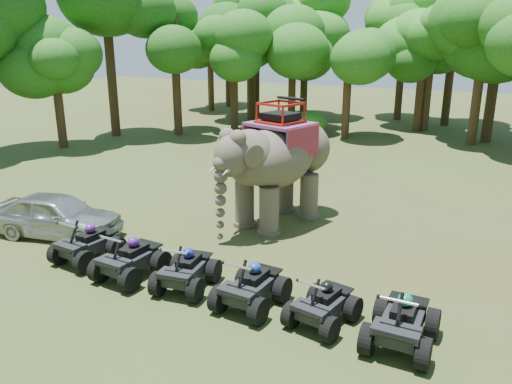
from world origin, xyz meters
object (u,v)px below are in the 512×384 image
(parked_car, at_px, (57,215))
(atv_1, at_px, (130,254))
(elephant, at_px, (278,163))
(atv_3, at_px, (251,281))
(atv_4, at_px, (323,299))
(atv_0, at_px, (87,239))
(atv_2, at_px, (186,265))
(atv_5, at_px, (402,316))

(parked_car, relative_size, atv_1, 2.29)
(elephant, relative_size, atv_3, 2.81)
(atv_4, bearing_deg, atv_3, -167.34)
(atv_0, bearing_deg, atv_3, 3.14)
(atv_1, bearing_deg, atv_2, 9.16)
(parked_car, height_order, atv_4, parked_car)
(parked_car, relative_size, atv_2, 2.42)
(atv_1, bearing_deg, atv_4, 5.11)
(atv_0, relative_size, atv_3, 1.00)
(atv_3, xyz_separation_m, atv_5, (3.50, 0.09, 0.02))
(atv_1, height_order, atv_2, atv_1)
(atv_1, bearing_deg, atv_0, 175.02)
(atv_0, bearing_deg, atv_1, -3.50)
(atv_3, distance_m, atv_5, 3.50)
(atv_2, bearing_deg, atv_0, 170.43)
(elephant, bearing_deg, atv_0, -107.12)
(elephant, relative_size, atv_0, 2.81)
(elephant, relative_size, parked_car, 1.21)
(atv_2, bearing_deg, atv_1, 177.77)
(elephant, relative_size, atv_1, 2.76)
(elephant, bearing_deg, atv_2, -74.40)
(parked_car, relative_size, atv_0, 2.33)
(atv_4, distance_m, atv_5, 1.73)
(atv_2, bearing_deg, atv_4, -8.14)
(atv_0, distance_m, atv_5, 8.88)
(atv_1, bearing_deg, elephant, 76.35)
(atv_3, distance_m, atv_4, 1.78)
(atv_2, distance_m, atv_3, 1.90)
(elephant, height_order, atv_1, elephant)
(parked_car, distance_m, atv_5, 11.20)
(elephant, xyz_separation_m, atv_2, (0.09, -5.48, -1.48))
(atv_2, bearing_deg, atv_3, -10.01)
(atv_0, distance_m, atv_4, 7.15)
(atv_1, distance_m, atv_5, 7.08)
(atv_4, bearing_deg, atv_5, 8.89)
(atv_2, distance_m, atv_5, 5.40)
(elephant, relative_size, atv_2, 2.91)
(parked_car, relative_size, atv_5, 2.26)
(atv_2, relative_size, atv_4, 1.06)
(parked_car, xyz_separation_m, atv_1, (4.09, -1.14, -0.04))
(elephant, relative_size, atv_5, 2.73)
(atv_4, bearing_deg, elephant, 134.21)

